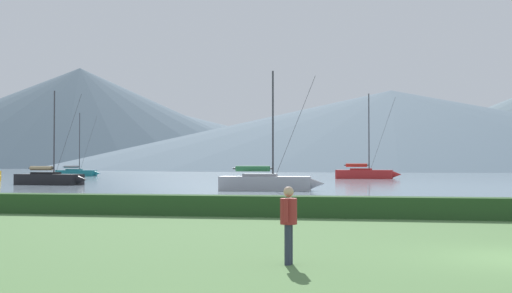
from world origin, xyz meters
TOP-DOWN VIEW (x-y plane):
  - harbor_water at (0.00, 137.00)m, footprint 320.00×246.00m
  - hedge_line at (0.00, 11.00)m, footprint 80.00×1.20m
  - sailboat_slip_0 at (-5.83, 80.08)m, footprint 9.16×3.31m
  - sailboat_slip_1 at (-36.24, 46.82)m, footprint 8.04×3.44m
  - sailboat_slip_2 at (-12.35, 36.49)m, footprint 8.32×2.89m
  - sailboat_slip_3 at (-53.81, 89.54)m, footprint 7.56×2.48m
  - person_seated_viewer at (-5.26, -1.73)m, footprint 0.36×0.57m
  - distant_hill_central_peak at (-164.01, 410.59)m, footprint 334.04×334.04m
  - distant_hill_east_ridge at (0.22, 299.95)m, footprint 313.71×313.71m
  - distant_hill_far_shoulder at (-176.58, 348.98)m, footprint 255.18×255.18m

SIDE VIEW (x-z plane):
  - harbor_water at x=0.00m, z-range 0.00..0.00m
  - hedge_line at x=0.00m, z-range 0.00..0.83m
  - sailboat_slip_3 at x=-53.81m, z-range -4.68..5.96m
  - sailboat_slip_1 at x=-36.24m, z-range -4.07..5.38m
  - sailboat_slip_2 at x=-12.35m, z-range -4.05..5.41m
  - sailboat_slip_0 at x=-5.83m, z-range -5.23..6.74m
  - person_seated_viewer at x=-5.26m, z-range 0.15..1.80m
  - distant_hill_east_ridge at x=0.22m, z-range 0.00..35.80m
  - distant_hill_central_peak at x=-164.01m, z-range 0.00..41.87m
  - distant_hill_far_shoulder at x=-176.58m, z-range 0.00..57.61m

